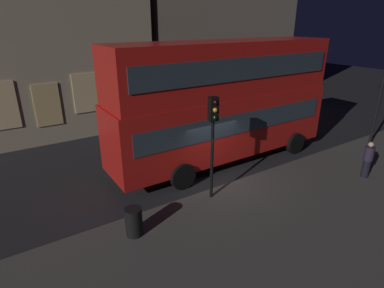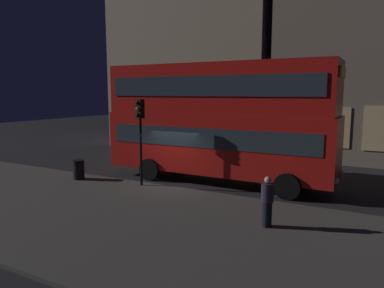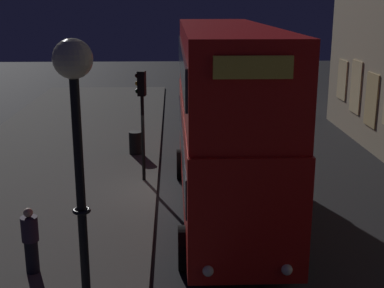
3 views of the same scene
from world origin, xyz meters
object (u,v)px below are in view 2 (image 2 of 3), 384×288
Objects in this scene: litter_bin at (79,170)px; pedestrian at (267,201)px; double_decker_bus at (217,117)px; traffic_light_near_kerb at (140,124)px.

pedestrian is at bearing -10.17° from litter_bin.
pedestrian is (3.99, -4.92, -2.22)m from double_decker_bus.
pedestrian is at bearing -50.74° from double_decker_bus.
traffic_light_near_kerb is at bearing -134.20° from double_decker_bus.
double_decker_bus is 6.71m from pedestrian.
litter_bin is (-3.39, -0.50, -2.35)m from traffic_light_near_kerb.
traffic_light_near_kerb is at bearing 86.86° from pedestrian.
traffic_light_near_kerb is 4.16× the size of litter_bin.
traffic_light_near_kerb reaches higher than pedestrian.
traffic_light_near_kerb is (-2.58, -2.63, -0.22)m from double_decker_bus.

